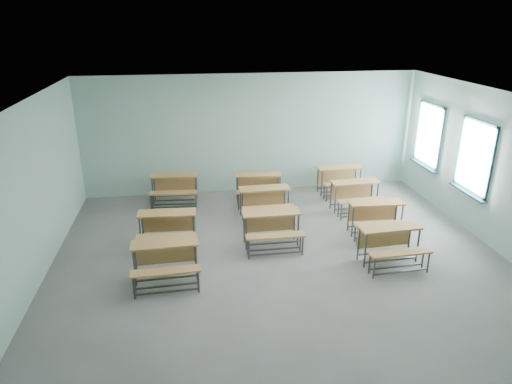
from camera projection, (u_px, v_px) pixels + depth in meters
room at (286, 183)px, 8.65m from camera, size 9.04×8.04×3.24m
desk_unit_r0c0 at (165, 257)px, 8.21m from camera, size 1.23×0.85×0.75m
desk_unit_r0c2 at (391, 240)px, 8.83m from camera, size 1.24×0.86×0.75m
desk_unit_r1c0 at (167, 225)px, 9.47m from camera, size 1.24×0.87×0.75m
desk_unit_r1c1 at (272, 225)px, 9.49m from camera, size 1.20×0.81×0.75m
desk_unit_r1c2 at (377, 214)px, 10.01m from camera, size 1.25×0.88×0.75m
desk_unit_r2c1 at (265, 199)px, 10.84m from camera, size 1.22×0.83×0.75m
desk_unit_r2c2 at (356, 192)px, 11.26m from camera, size 1.24×0.86×0.75m
desk_unit_r3c0 at (174, 185)px, 11.74m from camera, size 1.26×0.89×0.75m
desk_unit_r3c1 at (259, 184)px, 11.80m from camera, size 1.25×0.88×0.75m
desk_unit_r3c2 at (341, 176)px, 12.37m from camera, size 1.24×0.86×0.75m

